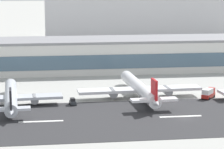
# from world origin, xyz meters

# --- Properties ---
(ground_plane) EXTENTS (1400.00, 1400.00, 0.00)m
(ground_plane) POSITION_xyz_m (0.00, 0.00, 0.00)
(ground_plane) COLOR #A8A8A3
(runway_strip) EXTENTS (800.00, 39.56, 0.08)m
(runway_strip) POSITION_xyz_m (0.00, 1.95, 0.04)
(runway_strip) COLOR #2D2D30
(runway_strip) RESTS_ON ground_plane
(runway_centreline_dash_3) EXTENTS (12.00, 1.20, 0.01)m
(runway_centreline_dash_3) POSITION_xyz_m (-39.21, 1.95, 0.09)
(runway_centreline_dash_3) COLOR white
(runway_centreline_dash_3) RESTS_ON runway_strip
(runway_centreline_dash_4) EXTENTS (12.00, 1.20, 0.01)m
(runway_centreline_dash_4) POSITION_xyz_m (-0.49, 1.95, 0.09)
(runway_centreline_dash_4) COLOR white
(runway_centreline_dash_4) RESTS_ON runway_strip
(terminal_building) EXTENTS (148.24, 24.13, 13.35)m
(terminal_building) POSITION_xyz_m (-7.40, 75.86, 6.68)
(terminal_building) COLOR silver
(terminal_building) RESTS_ON ground_plane
(distant_hotel_block) EXTENTS (124.24, 38.99, 33.86)m
(distant_hotel_block) POSITION_xyz_m (24.65, 182.48, 16.93)
(distant_hotel_block) COLOR #BCBCC1
(distant_hotel_block) RESTS_ON ground_plane
(airliner_black_tail_gate_0) EXTENTS (31.33, 41.87, 8.74)m
(airliner_black_tail_gate_0) POSITION_xyz_m (-48.20, 19.54, 2.79)
(airliner_black_tail_gate_0) COLOR silver
(airliner_black_tail_gate_0) RESTS_ON ground_plane
(airliner_red_tail_gate_1) EXTENTS (40.42, 45.43, 9.48)m
(airliner_red_tail_gate_1) POSITION_xyz_m (-7.61, 25.05, 3.02)
(airliner_red_tail_gate_1) COLOR white
(airliner_red_tail_gate_1) RESTS_ON ground_plane
(service_baggage_tug_0) EXTENTS (2.29, 3.41, 2.20)m
(service_baggage_tug_0) POSITION_xyz_m (-29.70, 18.92, 1.05)
(service_baggage_tug_0) COLOR #2D3338
(service_baggage_tug_0) RESTS_ON ground_plane
(service_box_truck_1) EXTENTS (5.70, 6.14, 3.25)m
(service_box_truck_1) POSITION_xyz_m (13.99, 21.98, 1.79)
(service_box_truck_1) COLOR #B2231E
(service_box_truck_1) RESTS_ON ground_plane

